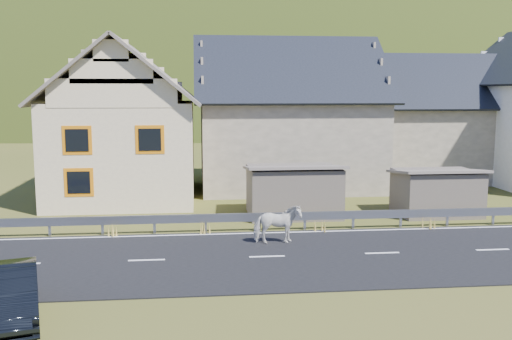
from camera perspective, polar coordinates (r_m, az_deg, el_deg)
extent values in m
plane|color=#3A4313|center=(20.30, 12.50, -8.22)|extent=(160.00, 160.00, 0.00)
cube|color=black|center=(20.29, 12.50, -8.17)|extent=(60.00, 7.00, 0.04)
cube|color=silver|center=(20.28, 12.50, -8.10)|extent=(60.00, 6.60, 0.01)
cube|color=#93969B|center=(23.57, 9.71, -4.44)|extent=(28.00, 0.08, 0.34)
cube|color=#93969B|center=(23.48, -19.94, -5.43)|extent=(0.10, 0.06, 0.70)
cube|color=#93969B|center=(23.08, -15.10, -5.45)|extent=(0.10, 0.06, 0.70)
cube|color=#93969B|center=(22.84, -10.12, -5.44)|extent=(0.10, 0.06, 0.70)
cube|color=#93969B|center=(22.78, -5.07, -5.38)|extent=(0.10, 0.06, 0.70)
cube|color=#93969B|center=(22.89, -0.04, -5.28)|extent=(0.10, 0.06, 0.70)
cube|color=#93969B|center=(23.18, 4.90, -5.14)|extent=(0.10, 0.06, 0.70)
cube|color=#93969B|center=(23.63, 9.69, -4.98)|extent=(0.10, 0.06, 0.70)
cube|color=#93969B|center=(24.24, 14.26, -4.78)|extent=(0.10, 0.06, 0.70)
cube|color=#93969B|center=(25.00, 18.58, -4.57)|extent=(0.10, 0.06, 0.70)
cube|color=#93969B|center=(25.89, 22.62, -4.35)|extent=(0.10, 0.06, 0.70)
cube|color=#6D6254|center=(25.73, 3.75, -2.12)|extent=(4.30, 3.30, 2.40)
cube|color=#6D6254|center=(27.14, 17.60, -2.17)|extent=(3.80, 2.90, 2.20)
cube|color=beige|center=(30.85, -12.83, 1.99)|extent=(7.00, 9.00, 5.00)
cube|color=orange|center=(26.60, -17.46, 2.86)|extent=(1.30, 0.12, 1.30)
cube|color=orange|center=(26.15, -10.57, 3.01)|extent=(1.30, 0.12, 1.30)
cube|color=orange|center=(26.82, -17.29, -1.19)|extent=(1.30, 0.12, 1.30)
cube|color=tan|center=(32.49, -16.29, 9.33)|extent=(0.70, 0.70, 2.40)
cube|color=tan|center=(34.03, 3.02, 2.71)|extent=(10.00, 9.00, 5.00)
cube|color=tan|center=(38.77, 17.32, 2.70)|extent=(9.00, 8.00, 4.60)
ellipsoid|color=#223A10|center=(200.43, -2.69, 0.57)|extent=(440.00, 280.00, 260.00)
imported|color=silver|center=(20.87, 2.15, -5.43)|extent=(0.83, 1.73, 1.44)
imported|color=black|center=(15.49, -23.57, -11.28)|extent=(2.43, 4.21, 1.31)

